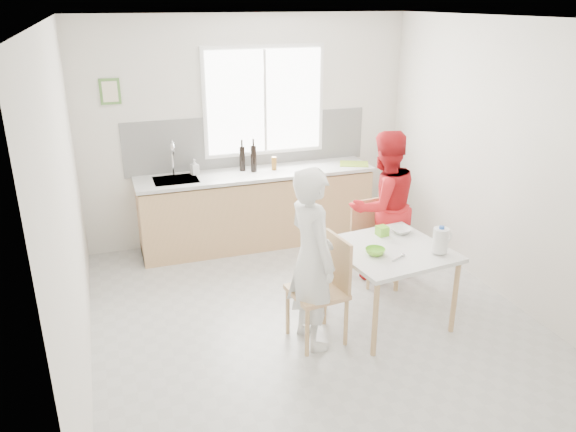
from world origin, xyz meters
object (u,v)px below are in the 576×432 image
(chair_left, at_px, (324,285))
(bowl_white, at_px, (401,230))
(wine_bottle_a, at_px, (254,158))
(wine_bottle_b, at_px, (242,158))
(person_white, at_px, (312,259))
(person_red, at_px, (383,207))
(chair_far, at_px, (371,237))
(dining_table, at_px, (390,256))
(milk_jug, at_px, (441,240))
(bowl_green, at_px, (375,251))

(chair_left, distance_m, bowl_white, 1.04)
(wine_bottle_a, bearing_deg, wine_bottle_b, 146.54)
(chair_left, distance_m, wine_bottle_a, 2.30)
(chair_left, xyz_separation_m, person_white, (-0.13, -0.02, 0.28))
(chair_left, height_order, person_red, person_red)
(person_red, bearing_deg, chair_left, 34.61)
(chair_far, distance_m, bowl_white, 0.64)
(dining_table, height_order, wine_bottle_a, wine_bottle_a)
(wine_bottle_a, bearing_deg, milk_jug, -66.67)
(person_red, distance_m, wine_bottle_b, 1.83)
(bowl_green, bearing_deg, bowl_white, 37.78)
(dining_table, xyz_separation_m, chair_left, (-0.67, -0.08, -0.14))
(dining_table, height_order, wine_bottle_b, wine_bottle_b)
(chair_far, relative_size, person_white, 0.53)
(dining_table, height_order, bowl_green, bowl_green)
(milk_jug, bearing_deg, chair_left, 164.35)
(chair_far, distance_m, bowl_green, 1.07)
(wine_bottle_b, bearing_deg, bowl_white, -61.33)
(dining_table, bearing_deg, bowl_white, 46.62)
(chair_left, xyz_separation_m, chair_far, (0.92, 0.93, -0.06))
(chair_far, bearing_deg, wine_bottle_b, 120.40)
(bowl_white, distance_m, milk_jug, 0.54)
(person_white, bearing_deg, person_red, -58.20)
(milk_jug, bearing_deg, chair_far, 88.62)
(bowl_green, bearing_deg, chair_far, 64.36)
(dining_table, xyz_separation_m, person_red, (0.36, 0.83, 0.14))
(wine_bottle_a, bearing_deg, dining_table, -72.55)
(bowl_white, bearing_deg, milk_jug, -80.63)
(wine_bottle_b, bearing_deg, bowl_green, -75.36)
(chair_left, bearing_deg, wine_bottle_b, 176.18)
(dining_table, distance_m, bowl_white, 0.40)
(chair_left, relative_size, milk_jug, 3.98)
(dining_table, relative_size, person_red, 0.66)
(wine_bottle_a, relative_size, wine_bottle_b, 1.07)
(bowl_white, bearing_deg, dining_table, -133.38)
(bowl_white, relative_size, milk_jug, 0.83)
(person_red, height_order, milk_jug, person_red)
(dining_table, bearing_deg, chair_left, -173.18)
(chair_left, bearing_deg, bowl_green, 84.02)
(chair_far, height_order, wine_bottle_a, wine_bottle_a)
(dining_table, distance_m, chair_far, 0.91)
(bowl_green, distance_m, milk_jug, 0.58)
(wine_bottle_a, bearing_deg, person_white, -93.19)
(chair_left, distance_m, milk_jug, 1.10)
(dining_table, height_order, milk_jug, milk_jug)
(chair_far, bearing_deg, dining_table, -113.24)
(milk_jug, bearing_deg, person_red, 82.88)
(dining_table, height_order, person_red, person_red)
(dining_table, relative_size, bowl_white, 5.38)
(dining_table, distance_m, wine_bottle_a, 2.29)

